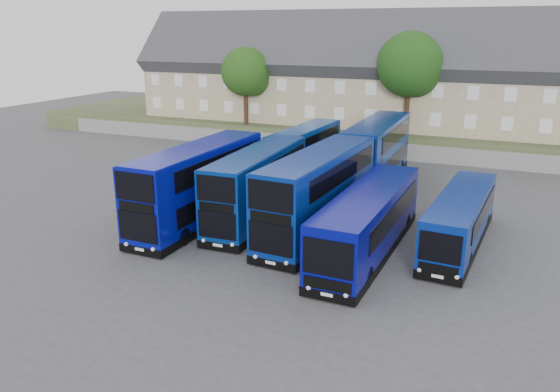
% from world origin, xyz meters
% --- Properties ---
extents(ground, '(120.00, 120.00, 0.00)m').
position_xyz_m(ground, '(0.00, 0.00, 0.00)').
color(ground, '#46464B').
rests_on(ground, ground).
extents(retaining_wall, '(70.00, 0.40, 1.50)m').
position_xyz_m(retaining_wall, '(0.00, 24.00, 0.75)').
color(retaining_wall, slate).
rests_on(retaining_wall, ground).
extents(earth_bank, '(80.00, 20.00, 2.00)m').
position_xyz_m(earth_bank, '(0.00, 34.00, 1.00)').
color(earth_bank, '#3E4C2B').
rests_on(earth_bank, ground).
extents(terrace_row, '(54.00, 10.40, 11.20)m').
position_xyz_m(terrace_row, '(0.00, 30.00, 6.60)').
color(terrace_row, tan).
rests_on(terrace_row, earth_bank).
extents(dd_front_left, '(2.88, 11.72, 4.64)m').
position_xyz_m(dd_front_left, '(-5.92, 2.53, 2.28)').
color(dd_front_left, '#080D92').
rests_on(dd_front_left, ground).
extents(dd_front_mid, '(2.92, 10.94, 4.31)m').
position_xyz_m(dd_front_mid, '(-2.81, 4.20, 2.12)').
color(dd_front_mid, navy).
rests_on(dd_front_mid, ground).
extents(dd_front_right, '(3.43, 11.89, 4.67)m').
position_xyz_m(dd_front_right, '(1.26, 3.70, 2.30)').
color(dd_front_right, navy).
rests_on(dd_front_right, ground).
extents(dd_rear_left, '(2.83, 10.02, 3.93)m').
position_xyz_m(dd_rear_left, '(-3.85, 14.86, 1.93)').
color(dd_rear_left, '#083493').
rests_on(dd_rear_left, ground).
extents(dd_rear_right, '(2.76, 11.75, 4.66)m').
position_xyz_m(dd_rear_right, '(1.72, 15.69, 2.29)').
color(dd_rear_right, navy).
rests_on(dd_rear_right, ground).
extents(coach_east_a, '(2.93, 12.35, 3.36)m').
position_xyz_m(coach_east_a, '(4.64, 1.88, 1.65)').
color(coach_east_a, '#070A85').
rests_on(coach_east_a, ground).
extents(coach_east_b, '(2.98, 10.78, 2.91)m').
position_xyz_m(coach_east_b, '(8.95, 4.77, 1.42)').
color(coach_east_b, navy).
rests_on(coach_east_b, ground).
extents(tree_west, '(4.80, 4.80, 7.65)m').
position_xyz_m(tree_west, '(-13.85, 25.10, 7.05)').
color(tree_west, '#382314').
rests_on(tree_west, earth_bank).
extents(tree_mid, '(5.76, 5.76, 9.18)m').
position_xyz_m(tree_mid, '(2.15, 25.60, 8.07)').
color(tree_mid, '#382314').
rests_on(tree_mid, earth_bank).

